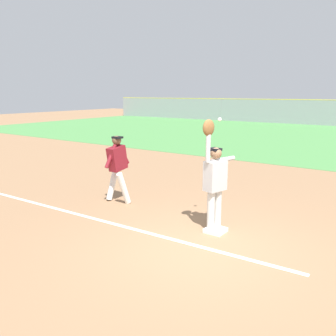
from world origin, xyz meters
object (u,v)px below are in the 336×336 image
object	(u,v)px
fielder	(214,177)
runner	(117,164)
baseball	(220,119)
parked_car_tan	(306,115)
first_base	(215,230)
parked_car_green	(250,113)

from	to	relation	value
fielder	runner	xyz separation A→B (m)	(-2.91, 0.32, -0.12)
fielder	runner	size ratio (longest dim) A/B	1.33
baseball	fielder	bearing A→B (deg)	-75.81
fielder	parked_car_tan	world-z (taller)	fielder
parked_car_tan	first_base	bearing A→B (deg)	-84.93
baseball	parked_car_tan	bearing A→B (deg)	100.48
fielder	runner	distance (m)	2.93
parked_car_tan	runner	bearing A→B (deg)	-90.50
first_base	parked_car_green	size ratio (longest dim) A/B	0.09
runner	parked_car_tan	size ratio (longest dim) A/B	0.38
parked_car_green	fielder	bearing A→B (deg)	-68.51
runner	parked_car_tan	bearing A→B (deg)	97.14
runner	parked_car_green	bearing A→B (deg)	107.78
parked_car_tan	fielder	bearing A→B (deg)	-85.07
first_base	fielder	xyz separation A→B (m)	(-0.09, 0.06, 1.08)
baseball	parked_car_tan	world-z (taller)	baseball
first_base	parked_car_tan	distance (m)	30.42
runner	parked_car_tan	world-z (taller)	runner
runner	baseball	xyz separation A→B (m)	(2.83, -0.01, 1.25)
fielder	parked_car_tan	distance (m)	30.34
first_base	baseball	size ratio (longest dim) A/B	5.14
first_base	parked_car_green	bearing A→B (deg)	110.69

